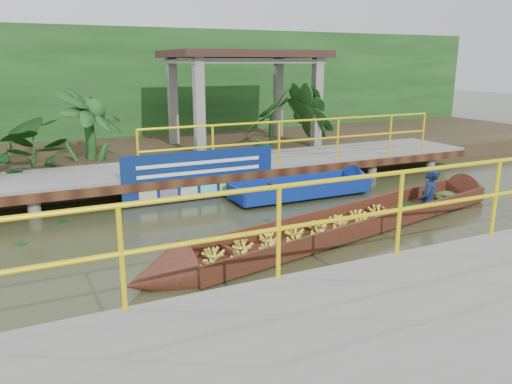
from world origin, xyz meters
name	(u,v)px	position (x,y,z in m)	size (l,w,h in m)	color
ground	(235,237)	(0.00, 0.00, 0.00)	(80.00, 80.00, 0.00)	#2A2E17
land_strip	(136,153)	(0.00, 7.50, 0.23)	(30.00, 8.00, 0.45)	#2F2517
far_dock	(176,171)	(0.02, 3.43, 0.48)	(16.00, 2.06, 1.66)	slate
near_dock	(485,320)	(1.00, -4.20, 0.30)	(18.00, 2.40, 1.73)	slate
pavilion	(243,64)	(3.00, 6.30, 2.82)	(4.40, 3.00, 3.00)	slate
foliage_backdrop	(116,89)	(0.00, 10.00, 2.00)	(30.00, 0.80, 4.00)	#153A12
vendor_boat	(367,214)	(2.39, -0.47, 0.22)	(8.62, 2.61, 1.94)	#33160E
moored_blue_boat	(332,186)	(3.17, 1.78, 0.15)	(3.59, 0.98, 0.85)	navy
blue_banner	(201,175)	(0.28, 2.48, 0.56)	(3.35, 0.04, 1.05)	navy
tropical_plants	(81,126)	(-1.75, 5.30, 1.38)	(14.49, 1.49, 1.86)	#153A12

